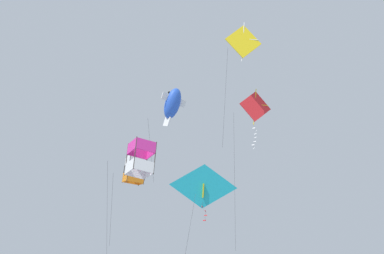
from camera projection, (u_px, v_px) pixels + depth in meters
The scene contains 6 objects.
kite_delta_mid_left at pixel (203, 187), 41.05m from camera, with size 3.00×2.42×5.43m.
kite_diamond_low_drifter at pixel (255, 107), 42.06m from camera, with size 2.74×2.37×10.01m.
kite_box_near_left at pixel (141, 159), 39.07m from camera, with size 3.22×2.99×9.69m.
kite_fish_far_centre at pixel (172, 104), 44.25m from camera, with size 2.83×1.95×5.98m.
kite_diamond_near_right at pixel (243, 42), 41.81m from camera, with size 2.73×2.06×8.16m.
kite_box_highest at pixel (135, 170), 41.85m from camera, with size 2.84×2.40×5.42m.
Camera 1 is at (13.94, -28.08, 11.00)m, focal length 63.86 mm.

